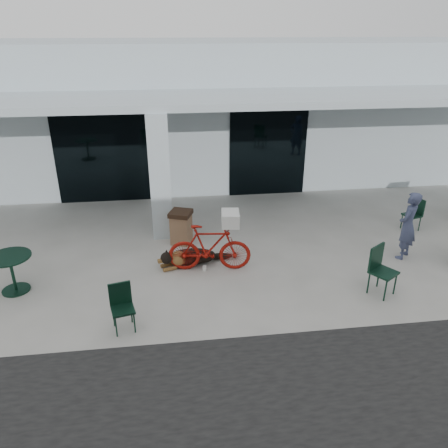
{
  "coord_description": "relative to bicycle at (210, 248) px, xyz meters",
  "views": [
    {
      "loc": [
        -1.25,
        -8.0,
        4.94
      ],
      "look_at": [
        -0.14,
        0.6,
        1.0
      ],
      "focal_mm": 35.0,
      "sensor_mm": 36.0,
      "label": 1
    }
  ],
  "objects": [
    {
      "name": "column",
      "position": [
        -1.01,
        1.9,
        1.02
      ],
      "size": [
        0.5,
        0.5,
        3.12
      ],
      "primitive_type": "cube",
      "color": "#A9B5BF",
      "rests_on": "ground"
    },
    {
      "name": "storefront_glass_left",
      "position": [
        -2.71,
        4.58,
        0.81
      ],
      "size": [
        2.8,
        0.06,
        2.7
      ],
      "primitive_type": "cube",
      "color": "black",
      "rests_on": "ground"
    },
    {
      "name": "storefront_glass_right",
      "position": [
        2.29,
        4.58,
        0.81
      ],
      "size": [
        2.4,
        0.06,
        2.7
      ],
      "primitive_type": "cube",
      "color": "black",
      "rests_on": "ground"
    },
    {
      "name": "building",
      "position": [
        0.49,
        8.1,
        1.71
      ],
      "size": [
        22.0,
        7.0,
        4.5
      ],
      "primitive_type": "cube",
      "color": "#A9B5BF",
      "rests_on": "ground"
    },
    {
      "name": "cafe_chair_far_a",
      "position": [
        3.33,
        -1.4,
        -0.04
      ],
      "size": [
        0.66,
        0.67,
        1.01
      ],
      "primitive_type": null,
      "rotation": [
        0.0,
        0.0,
        0.59
      ],
      "color": "#113123",
      "rests_on": "ground"
    },
    {
      "name": "cup_near_dog",
      "position": [
        -0.12,
        -0.03,
        -0.49
      ],
      "size": [
        0.1,
        0.1,
        0.11
      ],
      "primitive_type": "cylinder",
      "rotation": [
        0.0,
        0.0,
        0.25
      ],
      "color": "white",
      "rests_on": "ground"
    },
    {
      "name": "cafe_chair_near",
      "position": [
        -1.71,
        -1.9,
        -0.11
      ],
      "size": [
        0.48,
        0.51,
        0.87
      ],
      "primitive_type": null,
      "rotation": [
        0.0,
        0.0,
        0.23
      ],
      "color": "#113123",
      "rests_on": "ground"
    },
    {
      "name": "bicycle",
      "position": [
        0.0,
        0.0,
        0.0
      ],
      "size": [
        1.85,
        0.7,
        1.08
      ],
      "primitive_type": "imported",
      "rotation": [
        0.0,
        0.0,
        1.46
      ],
      "color": "#9A140C",
      "rests_on": "ground"
    },
    {
      "name": "trash_receptacle",
      "position": [
        -0.57,
        1.4,
        -0.12
      ],
      "size": [
        0.64,
        0.64,
        0.85
      ],
      "primitive_type": null,
      "rotation": [
        0.0,
        0.0,
        -0.37
      ],
      "color": "brown",
      "rests_on": "ground"
    },
    {
      "name": "laundry_basket",
      "position": [
        0.45,
        -0.05,
        0.69
      ],
      "size": [
        0.42,
        0.54,
        0.3
      ],
      "primitive_type": "cube",
      "rotation": [
        0.0,
        0.0,
        1.46
      ],
      "color": "white",
      "rests_on": "bicycle"
    },
    {
      "name": "cafe_table_near",
      "position": [
        -4.02,
        -0.34,
        -0.14
      ],
      "size": [
        0.94,
        0.94,
        0.8
      ],
      "primitive_type": null,
      "rotation": [
        0.0,
        0.0,
        -0.11
      ],
      "color": "#113123",
      "rests_on": "ground"
    },
    {
      "name": "cafe_chair_far_b",
      "position": [
        5.48,
        1.4,
        -0.11
      ],
      "size": [
        0.52,
        0.49,
        0.86
      ],
      "primitive_type": null,
      "rotation": [
        0.0,
        0.0,
        -1.29
      ],
      "color": "#113123",
      "rests_on": "ground"
    },
    {
      "name": "ground",
      "position": [
        0.49,
        -0.4,
        -0.54
      ],
      "size": [
        80.0,
        80.0,
        0.0
      ],
      "primitive_type": "plane",
      "color": "#BBB7B1",
      "rests_on": "ground"
    },
    {
      "name": "person",
      "position": [
        4.53,
        0.0,
        0.26
      ],
      "size": [
        0.69,
        0.68,
        1.61
      ],
      "primitive_type": "imported",
      "rotation": [
        0.0,
        0.0,
        3.89
      ],
      "color": "#3E4668",
      "rests_on": "ground"
    },
    {
      "name": "dog",
      "position": [
        -0.38,
        0.3,
        -0.33
      ],
      "size": [
        1.34,
        0.79,
        0.43
      ],
      "primitive_type": null,
      "rotation": [
        0.0,
        0.0,
        0.31
      ],
      "color": "black",
      "rests_on": "ground"
    },
    {
      "name": "overhang",
      "position": [
        0.49,
        3.2,
        2.67
      ],
      "size": [
        22.0,
        2.8,
        0.18
      ],
      "primitive_type": "cube",
      "color": "#A9B5BF",
      "rests_on": "column"
    }
  ]
}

